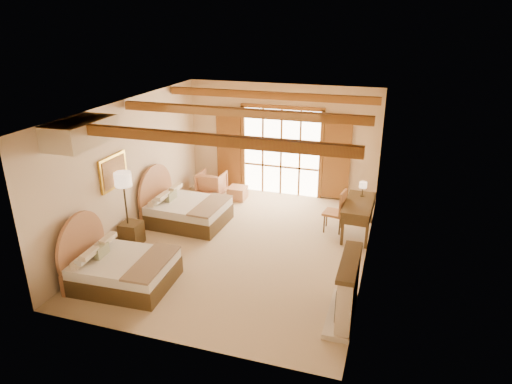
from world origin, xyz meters
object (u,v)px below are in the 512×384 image
at_px(bed_far, 182,208).
at_px(desk, 358,217).
at_px(nightstand, 132,233).
at_px(bed_near, 117,266).
at_px(armchair, 212,183).

xyz_separation_m(bed_far, desk, (4.30, 0.70, 0.06)).
relative_size(bed_far, nightstand, 3.68).
bearing_deg(desk, bed_far, -169.15).
relative_size(bed_near, nightstand, 3.62).
bearing_deg(armchair, desk, 163.39).
bearing_deg(armchair, bed_near, 91.05).
distance_m(armchair, desk, 4.54).
distance_m(bed_near, nightstand, 1.65).
height_order(nightstand, desk, desk).
height_order(bed_far, desk, bed_far).
relative_size(bed_far, armchair, 2.58).
relative_size(bed_near, bed_far, 0.98).
bearing_deg(bed_near, nightstand, 109.83).
height_order(armchair, desk, desk).
bearing_deg(bed_near, bed_far, 87.87).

